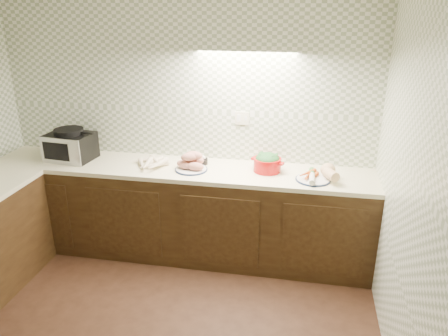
% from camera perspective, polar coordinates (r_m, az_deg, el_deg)
% --- Properties ---
extents(room, '(3.60, 3.60, 2.60)m').
position_cam_1_polar(room, '(2.53, -16.19, 3.52)').
color(room, black).
rests_on(room, ground).
extents(counter, '(3.60, 3.60, 0.90)m').
position_cam_1_polar(counter, '(3.86, -19.15, -9.78)').
color(counter, black).
rests_on(counter, ground).
extents(toaster_oven, '(0.46, 0.37, 0.30)m').
position_cam_1_polar(toaster_oven, '(4.47, -19.45, 2.82)').
color(toaster_oven, black).
rests_on(toaster_oven, counter).
extents(parsnip_pile, '(0.43, 0.34, 0.08)m').
position_cam_1_polar(parsnip_pile, '(4.04, -9.24, 0.28)').
color(parsnip_pile, beige).
rests_on(parsnip_pile, counter).
extents(sweet_potato_plate, '(0.30, 0.30, 0.18)m').
position_cam_1_polar(sweet_potato_plate, '(3.98, -4.25, 0.71)').
color(sweet_potato_plate, '#0E1A39').
rests_on(sweet_potato_plate, counter).
extents(onion_bowl, '(0.14, 0.14, 0.11)m').
position_cam_1_polar(onion_bowl, '(4.13, -3.15, 1.07)').
color(onion_bowl, black).
rests_on(onion_bowl, counter).
extents(dutch_oven, '(0.32, 0.32, 0.17)m').
position_cam_1_polar(dutch_oven, '(3.95, 5.68, 0.73)').
color(dutch_oven, '#AC0C0B').
rests_on(dutch_oven, counter).
extents(veg_plate, '(0.38, 0.38, 0.14)m').
position_cam_1_polar(veg_plate, '(3.86, 12.44, -0.74)').
color(veg_plate, '#0E1A39').
rests_on(veg_plate, counter).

